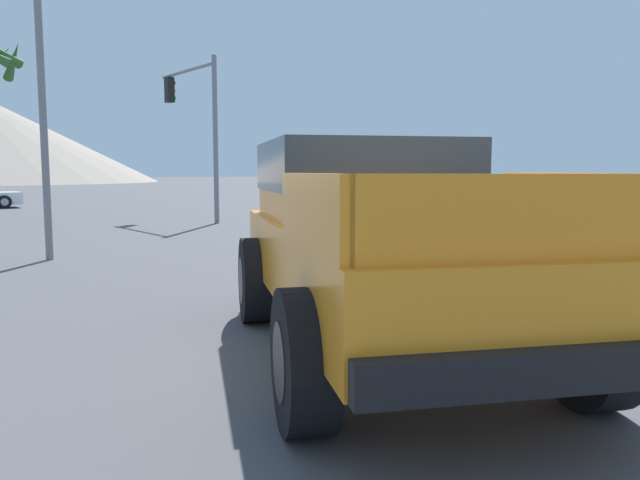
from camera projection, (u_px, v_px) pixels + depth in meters
ground_plane at (393, 358)px, 5.72m from camera, size 320.00×320.00×0.00m
orange_pickup_truck at (375, 229)px, 6.04m from camera, size 4.08×5.60×2.02m
red_convertible_car at (593, 263)px, 8.93m from camera, size 2.74×4.34×1.02m
traffic_light_main at (194, 110)px, 21.32m from camera, size 0.38×4.00×5.40m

